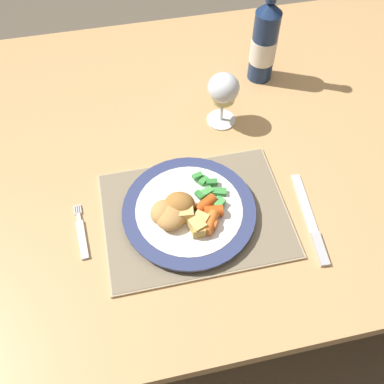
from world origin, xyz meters
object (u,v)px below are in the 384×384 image
dining_table (173,167)px  bottle (264,41)px  wine_glass (223,91)px  fork (82,235)px  dinner_plate (191,211)px  table_knife (312,226)px

dining_table → bottle: size_ratio=5.31×
wine_glass → dining_table: bearing=-157.8°
dining_table → wine_glass: 0.22m
wine_glass → bottle: size_ratio=0.46×
dining_table → bottle: 0.37m
fork → dinner_plate: bearing=0.3°
fork → bottle: size_ratio=0.44×
dining_table → fork: 0.30m
dinner_plate → fork: (-0.22, -0.00, -0.01)m
fork → table_knife: bearing=-9.4°
table_knife → dining_table: bearing=131.0°
dining_table → bottle: bottle is taller
table_knife → wine_glass: size_ratio=1.62×
fork → table_knife: table_knife is taller
fork → wine_glass: size_ratio=0.96×
table_knife → bottle: bottle is taller
table_knife → dinner_plate: bearing=161.7°
bottle → wine_glass: bearing=-135.5°
dinner_plate → bottle: 0.46m
table_knife → wine_glass: (-0.10, 0.32, 0.09)m
dinner_plate → table_knife: bearing=-18.3°
dinner_plate → table_knife: 0.24m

